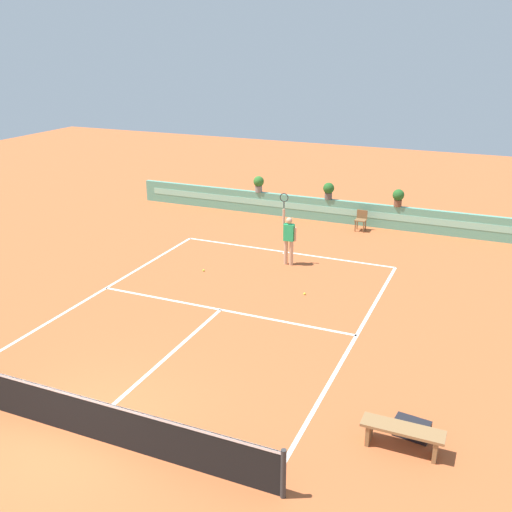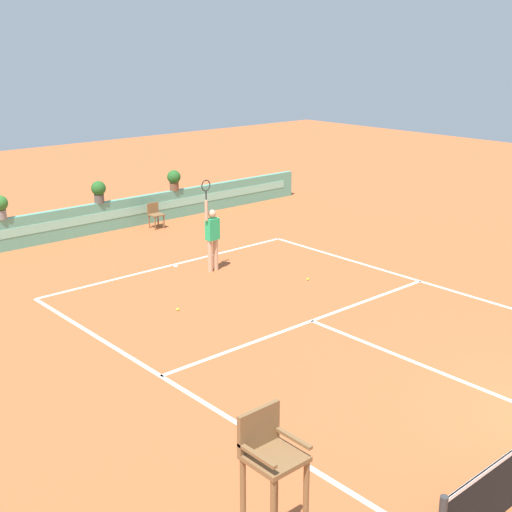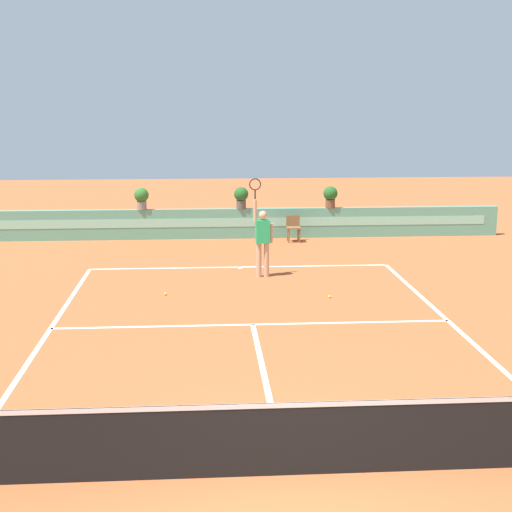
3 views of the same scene
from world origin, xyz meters
name	(u,v)px [view 3 (image 3 of 3)]	position (x,y,z in m)	size (l,w,h in m)	color
ground_plane	(254,330)	(0.00, 6.00, 0.00)	(60.00, 60.00, 0.00)	#B2562D
court_lines	(252,320)	(0.00, 6.72, 0.00)	(8.32, 11.94, 0.01)	white
net	(287,436)	(0.00, 0.00, 0.51)	(8.92, 0.10, 1.00)	#333333
back_wall_barrier	(233,223)	(0.00, 16.39, 0.50)	(18.00, 0.21, 1.00)	#599E84
ball_kid_chair	(293,227)	(1.93, 15.66, 0.48)	(0.44, 0.44, 0.85)	brown
tennis_player	(262,237)	(0.54, 10.72, 1.05)	(0.62, 0.24, 2.58)	tan
tennis_ball_near_baseline	(330,297)	(1.94, 8.42, 0.03)	(0.07, 0.07, 0.07)	#CCE033
tennis_ball_mid_court	(165,294)	(-1.92, 8.94, 0.03)	(0.07, 0.07, 0.07)	#CCE033
potted_plant_left	(141,197)	(-3.02, 16.39, 1.41)	(0.48, 0.48, 0.72)	gray
potted_plant_right	(330,195)	(3.26, 16.39, 1.41)	(0.48, 0.48, 0.72)	brown
potted_plant_centre	(241,196)	(0.27, 16.39, 1.41)	(0.48, 0.48, 0.72)	#514C47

